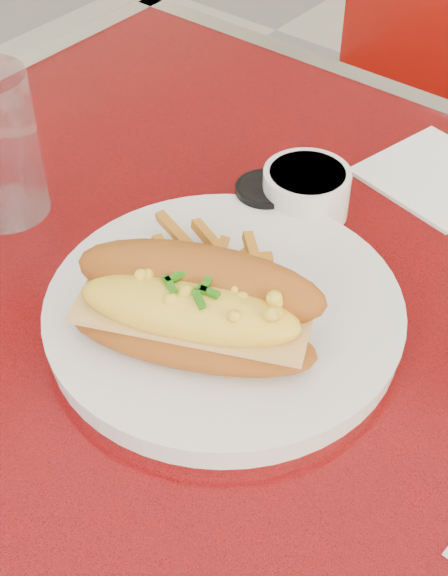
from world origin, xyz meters
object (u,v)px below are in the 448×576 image
Objects in this scene: dinner_plate at (224,312)px; fork at (317,295)px; sauce_cup_left at (265,197)px; diner_table at (341,472)px; gravy_ramekin at (306,191)px; mac_hoagie at (194,308)px.

fork is at bearing 47.24° from dinner_plate.
sauce_cup_left is (-0.07, 0.15, 0.00)m from dinner_plate.
gravy_ramekin reaches higher than diner_table.
diner_table is 0.26m from mac_hoagie.
gravy_ramekin is (-0.15, 0.13, 0.19)m from diner_table.
mac_hoagie is (-0.11, -0.08, 0.22)m from diner_table.
sauce_cup_left is (-0.07, 0.19, -0.04)m from mac_hoagie.
gravy_ramekin is at bearing 137.93° from diner_table.
dinner_plate is 6.04× the size of sauce_cup_left.
mac_hoagie is 0.12m from fork.
fork is at bearing -51.87° from gravy_ramekin.
diner_table is 0.27m from gravy_ramekin.
mac_hoagie is (0.01, -0.05, 0.05)m from dinner_plate.
dinner_plate is at bearing 113.56° from fork.
dinner_plate is at bearing -65.96° from sauce_cup_left.
gravy_ramekin reaches higher than sauce_cup_left.
diner_table is 3.11× the size of dinner_plate.
mac_hoagie reaches higher than gravy_ramekin.
gravy_ramekin is (-0.09, 0.11, 0.00)m from fork.
sauce_cup_left is (-0.12, 0.09, -0.00)m from fork.
fork is (0.05, 0.06, 0.01)m from dinner_plate.
gravy_ramekin reaches higher than dinner_plate.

